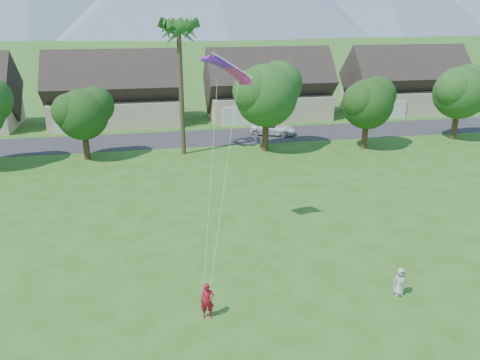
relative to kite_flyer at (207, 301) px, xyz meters
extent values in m
plane|color=#2D6019|center=(2.93, -2.60, -0.86)|extent=(500.00, 500.00, 0.00)
cube|color=#2D2D30|center=(2.93, 31.40, -0.86)|extent=(90.00, 7.00, 0.01)
imported|color=#A31223|center=(0.00, 0.00, 0.00)|extent=(0.65, 0.45, 1.73)
imported|color=#BCBDB8|center=(9.45, -0.01, -0.13)|extent=(0.76, 0.54, 1.46)
imported|color=white|center=(11.26, 31.40, -0.17)|extent=(5.47, 4.01, 1.38)
cube|color=beige|center=(-6.07, 40.40, 0.64)|extent=(15.00, 8.00, 3.00)
cube|color=#382D28|center=(-6.07, 40.40, 3.92)|extent=(15.75, 8.15, 8.15)
cube|color=silver|center=(-10.27, 36.34, 0.24)|extent=(4.80, 0.12, 2.20)
cube|color=beige|center=(12.93, 40.40, 0.64)|extent=(15.00, 8.00, 3.00)
cube|color=#382D28|center=(12.93, 40.40, 3.92)|extent=(15.75, 8.15, 8.15)
cube|color=silver|center=(8.73, 36.34, 0.24)|extent=(4.80, 0.12, 2.20)
cube|color=beige|center=(31.93, 40.40, 0.64)|extent=(15.00, 8.00, 3.00)
cube|color=#382D28|center=(31.93, 40.40, 3.92)|extent=(15.75, 8.15, 8.15)
cube|color=silver|center=(27.73, 36.34, 0.24)|extent=(4.80, 0.12, 2.20)
cylinder|color=#47301C|center=(-8.07, 25.90, 0.23)|extent=(0.56, 0.56, 2.18)
sphere|color=#214916|center=(-8.07, 25.90, 3.35)|extent=(4.62, 4.62, 4.62)
cylinder|color=#47301C|center=(8.93, 25.40, 0.55)|extent=(0.62, 0.62, 2.82)
sphere|color=#214916|center=(8.93, 25.40, 4.59)|extent=(5.98, 5.98, 5.98)
cylinder|color=#47301C|center=(18.93, 24.40, 0.29)|extent=(0.58, 0.58, 2.30)
sphere|color=#214916|center=(18.93, 24.40, 3.60)|extent=(4.90, 4.90, 4.90)
cylinder|color=#47301C|center=(29.93, 25.90, 0.42)|extent=(0.60, 0.60, 2.56)
sphere|color=#214916|center=(29.93, 25.90, 4.10)|extent=(5.44, 5.44, 5.44)
cylinder|color=#4C3D26|center=(0.93, 25.90, 5.14)|extent=(0.44, 0.44, 12.00)
sphere|color=#286021|center=(0.93, 25.90, 11.44)|extent=(3.00, 3.00, 3.00)
cube|color=purple|center=(1.68, 8.08, 9.37)|extent=(1.66, 1.33, 0.50)
cube|color=#D2277C|center=(3.14, 8.08, 9.37)|extent=(1.66, 1.33, 0.50)
camera|label=1|loc=(-1.93, -17.85, 12.38)|focal=35.00mm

